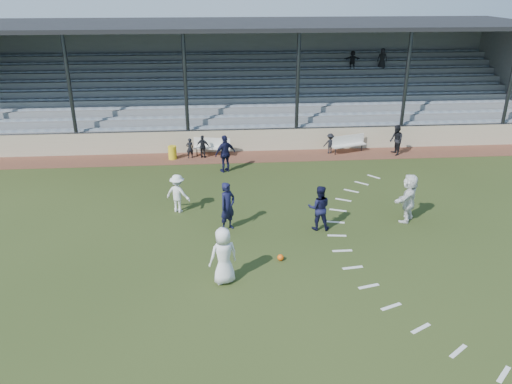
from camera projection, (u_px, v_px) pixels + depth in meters
The scene contains 19 objects.
ground at pixel (262, 254), 17.34m from camera, with size 90.00×90.00×0.00m, color #2A3716.
cinder_track at pixel (244, 157), 26.98m from camera, with size 34.00×2.00×0.02m, color brown.
retaining_wall at pixel (243, 141), 27.72m from camera, with size 34.00×0.18×1.20m, color #B7AA8D.
bench_left at pixel (212, 145), 27.00m from camera, with size 2.04×0.82×0.95m.
bench_right at pixel (349, 142), 27.48m from camera, with size 2.02×1.06×0.95m.
trash_bin at pixel (172, 153), 26.50m from camera, with size 0.44×0.44×0.70m, color yellow.
football at pixel (281, 258), 16.92m from camera, with size 0.22×0.22×0.22m, color #EC580D.
player_white_lead at pixel (223, 256), 15.40m from camera, with size 0.92×0.60×1.87m, color white.
player_navy_lead at pixel (228, 206), 18.74m from camera, with size 0.69×0.45×1.90m, color #121333.
player_navy_mid at pixel (319, 208), 18.80m from camera, with size 0.86×0.67×1.76m, color #121333.
player_white_wing at pixel (178, 194), 20.26m from camera, with size 1.04×0.60×1.61m, color white.
player_navy_wing at pixel (225, 154), 24.56m from camera, with size 1.10×0.46×1.87m, color #121333.
player_white_back at pixel (409, 198), 19.45m from camera, with size 1.81×0.58×1.95m, color white.
official at pixel (396, 140), 26.99m from camera, with size 0.79×0.62×1.63m, color black.
sub_left_near at pixel (190, 148), 26.57m from camera, with size 0.40×0.26×1.09m, color black.
sub_left_far at pixel (203, 147), 26.59m from camera, with size 0.72×0.30×1.23m, color black.
sub_right at pixel (330, 143), 27.31m from camera, with size 0.72×0.42×1.12m, color black.
grandstand at pixel (238, 94), 31.42m from camera, with size 34.60×9.00×6.61m.
penalty_arc at pixel (378, 249), 17.65m from camera, with size 3.89×14.63×0.01m.
Camera 1 is at (-1.43, -15.07, 8.73)m, focal length 35.00 mm.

